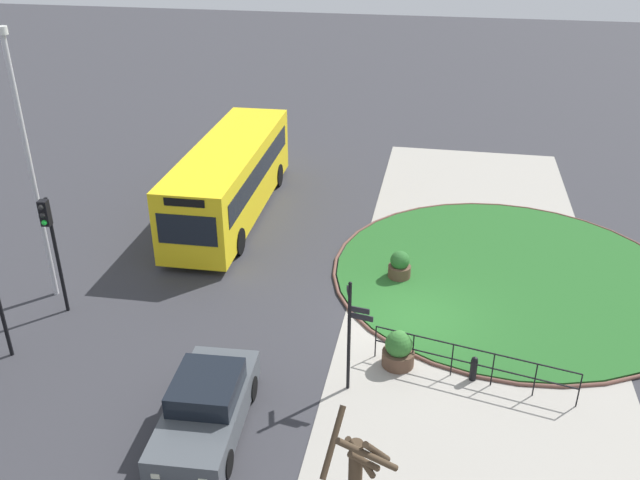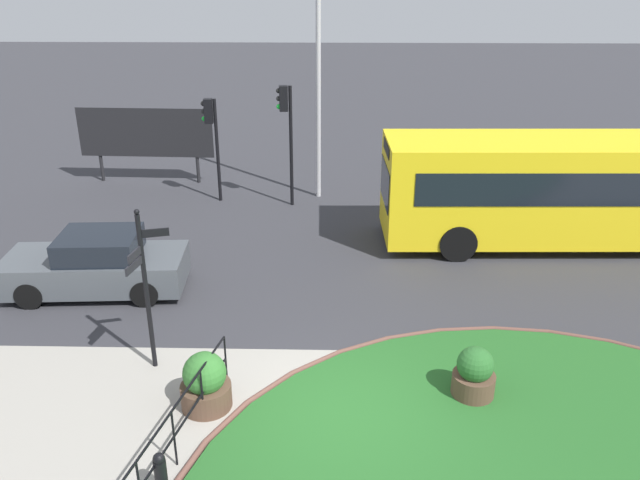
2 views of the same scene
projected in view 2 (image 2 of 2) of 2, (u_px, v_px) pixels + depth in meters
name	position (u px, v px, depth m)	size (l,w,h in m)	color
ground	(341.00, 419.00, 10.99)	(120.00, 120.00, 0.00)	#333338
signpost_directional	(145.00, 283.00, 11.68)	(0.64, 0.78, 3.30)	black
bollard_foreground	(161.00, 474.00, 9.28)	(0.19, 0.19, 0.76)	black
railing_grass_edge	(157.00, 455.00, 9.22)	(1.17, 5.36, 1.06)	black
bus_yellow	(572.00, 189.00, 17.43)	(10.41, 2.84, 2.99)	yellow
car_near_lane	(97.00, 265.00, 15.12)	(4.34, 2.01, 1.48)	#474C51
traffic_light_near	(286.00, 119.00, 19.82)	(0.49, 0.29, 3.89)	black
traffic_light_far	(211.00, 127.00, 20.36)	(0.49, 0.28, 3.40)	black
lamppost_tall	(318.00, 59.00, 19.94)	(0.32, 0.32, 8.55)	#B7B7BC
billboard_left	(146.00, 133.00, 22.50)	(4.85, 0.32, 2.70)	black
planter_near_signpost	(205.00, 384.00, 11.12)	(0.90, 0.90, 1.10)	brown
planter_kerbside	(474.00, 376.00, 11.36)	(0.78, 0.78, 1.05)	brown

